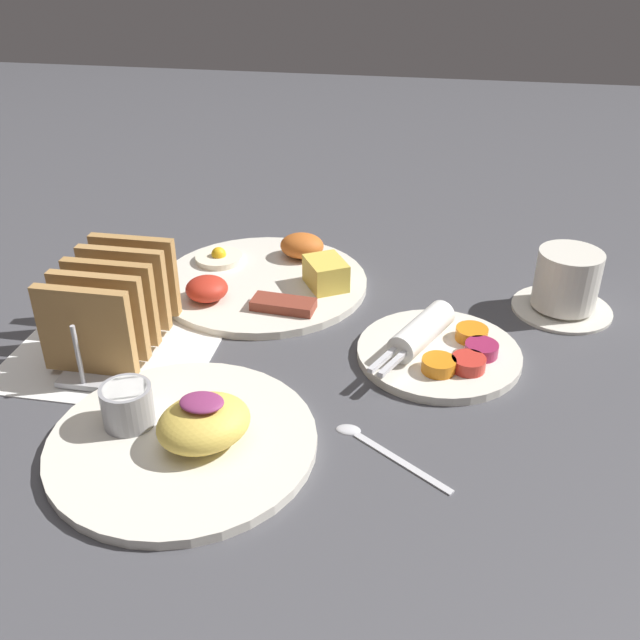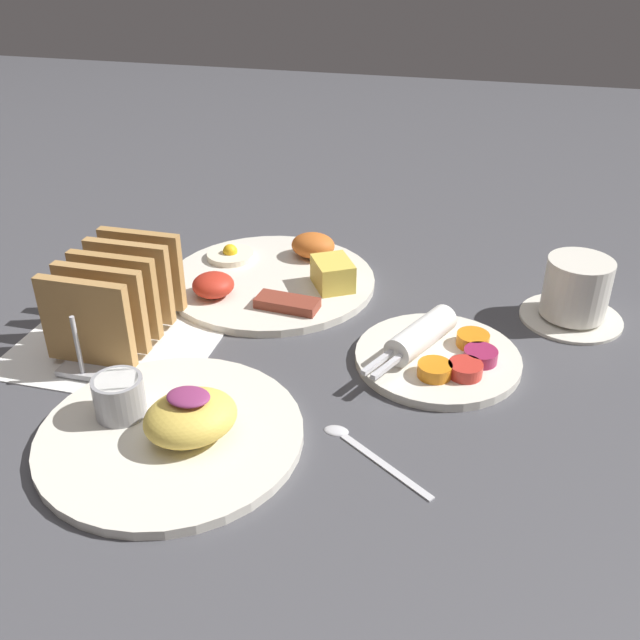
{
  "view_description": "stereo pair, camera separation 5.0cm",
  "coord_description": "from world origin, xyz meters",
  "views": [
    {
      "loc": [
        0.18,
        -0.63,
        0.43
      ],
      "look_at": [
        0.06,
        0.05,
        0.03
      ],
      "focal_mm": 40.0,
      "sensor_mm": 36.0,
      "label": 1
    },
    {
      "loc": [
        0.23,
        -0.62,
        0.43
      ],
      "look_at": [
        0.06,
        0.05,
        0.03
      ],
      "focal_mm": 40.0,
      "sensor_mm": 36.0,
      "label": 2
    }
  ],
  "objects": [
    {
      "name": "ground_plane",
      "position": [
        0.0,
        0.0,
        0.0
      ],
      "size": [
        3.0,
        3.0,
        0.0
      ],
      "primitive_type": "plane",
      "color": "#47474C"
    },
    {
      "name": "plate_breakfast",
      "position": [
        -0.03,
        0.17,
        0.01
      ],
      "size": [
        0.27,
        0.27,
        0.05
      ],
      "color": "silver",
      "rests_on": "ground_plane"
    },
    {
      "name": "coffee_cup",
      "position": [
        0.34,
        0.17,
        0.04
      ],
      "size": [
        0.12,
        0.12,
        0.08
      ],
      "color": "silver",
      "rests_on": "ground_plane"
    },
    {
      "name": "plate_foreground",
      "position": [
        -0.03,
        -0.15,
        0.01
      ],
      "size": [
        0.25,
        0.25,
        0.06
      ],
      "color": "silver",
      "rests_on": "ground_plane"
    },
    {
      "name": "plate_condiments",
      "position": [
        0.19,
        0.04,
        0.01
      ],
      "size": [
        0.18,
        0.18,
        0.04
      ],
      "color": "silver",
      "rests_on": "ground_plane"
    },
    {
      "name": "toast_rack",
      "position": [
        -0.16,
        0.0,
        0.05
      ],
      "size": [
        0.1,
        0.18,
        0.1
      ],
      "color": "#B7B7BC",
      "rests_on": "ground_plane"
    },
    {
      "name": "teaspoon",
      "position": [
        0.14,
        -0.12,
        0.0
      ],
      "size": [
        0.11,
        0.08,
        0.01
      ],
      "color": "silver",
      "rests_on": "ground_plane"
    },
    {
      "name": "napkin_flat",
      "position": [
        -0.16,
        0.0,
        0.0
      ],
      "size": [
        0.22,
        0.22,
        0.0
      ],
      "color": "white",
      "rests_on": "ground_plane"
    }
  ]
}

